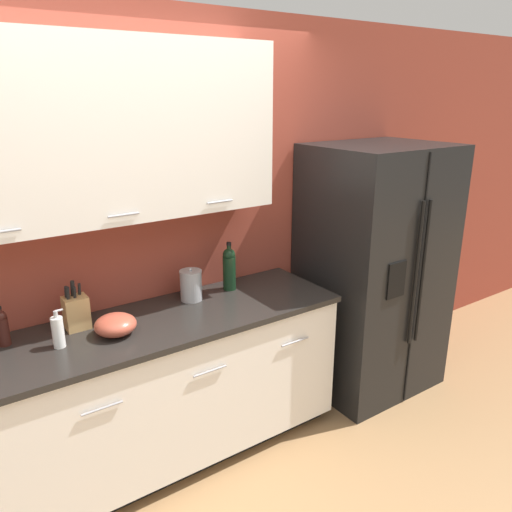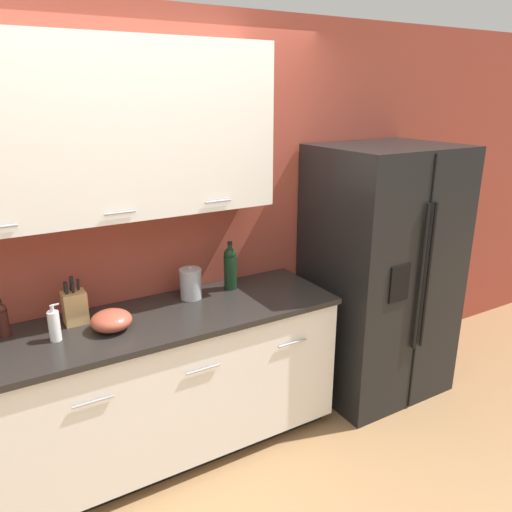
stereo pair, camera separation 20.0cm
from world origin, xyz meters
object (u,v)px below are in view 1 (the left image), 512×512
refrigerator (374,270)px  oil_bottle (3,327)px  wine_bottle (229,268)px  soap_dispenser (58,332)px  steel_canister (191,285)px  knife_block (76,312)px  mixing_bowl (116,325)px

refrigerator → oil_bottle: (-2.40, 0.23, 0.12)m
refrigerator → oil_bottle: refrigerator is taller
wine_bottle → oil_bottle: 1.32m
wine_bottle → oil_bottle: size_ratio=1.49×
soap_dispenser → steel_canister: steel_canister is taller
soap_dispenser → steel_canister: (0.82, 0.16, 0.01)m
knife_block → steel_canister: (0.68, 0.00, -0.00)m
wine_bottle → soap_dispenser: 1.11m
refrigerator → mixing_bowl: bearing=179.1°
knife_block → wine_bottle: size_ratio=0.86×
knife_block → oil_bottle: size_ratio=1.29×
oil_bottle → steel_canister: bearing=-0.9°
steel_canister → mixing_bowl: size_ratio=0.94×
knife_block → mixing_bowl: (0.15, -0.18, -0.04)m
soap_dispenser → mixing_bowl: bearing=-5.5°
refrigerator → mixing_bowl: (-1.90, 0.03, 0.08)m
steel_canister → oil_bottle: bearing=179.1°
wine_bottle → mixing_bowl: 0.85m
soap_dispenser → mixing_bowl: (0.28, -0.03, -0.03)m
refrigerator → wine_bottle: (-1.09, 0.23, 0.17)m
mixing_bowl → soap_dispenser: bearing=174.5°
wine_bottle → mixing_bowl: bearing=-166.2°
wine_bottle → soap_dispenser: (-1.10, -0.17, -0.06)m
steel_canister → mixing_bowl: 0.57m
knife_block → steel_canister: knife_block is taller
wine_bottle → soap_dispenser: bearing=-171.0°
refrigerator → steel_canister: bearing=171.1°
refrigerator → soap_dispenser: bearing=178.5°
soap_dispenser → refrigerator: bearing=-1.5°
wine_bottle → steel_canister: size_ratio=1.54×
soap_dispenser → steel_canister: 0.83m
refrigerator → soap_dispenser: 2.19m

